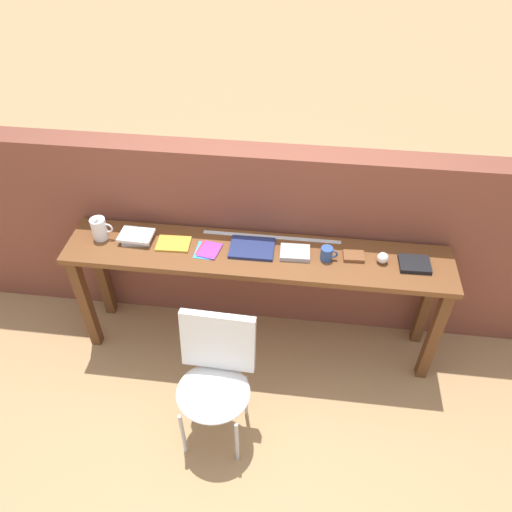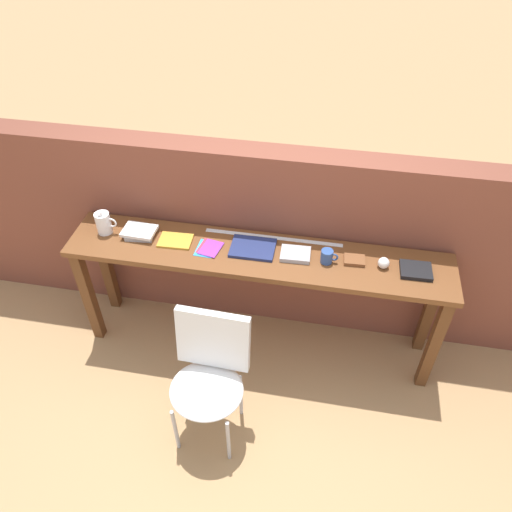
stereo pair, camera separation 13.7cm
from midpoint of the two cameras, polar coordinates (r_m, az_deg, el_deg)
The scene contains 15 objects.
ground_plane at distance 3.66m, azimuth 0.38°, elevation -13.21°, with size 40.00×40.00×0.00m, color tan.
brick_wall_back at distance 3.55m, azimuth 2.23°, elevation 1.91°, with size 6.00×0.20×1.43m, color brown.
sideboard at distance 3.29m, azimuth 1.35°, elevation -1.52°, with size 2.50×0.44×0.88m.
chair_white_moulded at distance 3.02m, azimuth -4.08°, elevation -13.21°, with size 0.46×0.47×0.89m.
pitcher_white at distance 3.44m, azimuth -15.93°, elevation 3.65°, with size 0.14×0.10×0.18m.
book_stack_leftmost at distance 3.38m, azimuth -12.00°, elevation 2.66°, with size 0.22×0.17×0.05m.
magazine_cycling at distance 3.31m, azimuth -8.02°, elevation 1.73°, with size 0.22×0.15×0.01m, color gold.
pamphlet_pile_colourful at distance 3.23m, azimuth -4.22°, elevation 0.90°, with size 0.17×0.18×0.01m.
book_open_centre at distance 3.21m, azimuth 0.85°, elevation 0.91°, with size 0.29×0.22×0.02m, color navy.
book_grey_hardcover at distance 3.18m, azimuth 5.76°, elevation 0.18°, with size 0.19×0.15×0.03m, color #9E9EA3.
mug at distance 3.14m, azimuth 9.38°, elevation -0.07°, with size 0.11×0.08×0.09m.
leather_journal_brown at distance 3.20m, azimuth 12.39°, elevation -0.48°, with size 0.13×0.10×0.02m, color brown.
sports_ball_small at distance 3.19m, azimuth 15.57°, elevation -0.79°, with size 0.07×0.07×0.07m, color silver.
book_repair_rightmost at distance 3.23m, azimuth 18.97°, elevation -1.59°, with size 0.19×0.16×0.03m, color black.
ruler_metal_back_edge at distance 3.31m, azimuth 3.17°, elevation 2.08°, with size 0.92×0.03×0.00m, color silver.
Camera 2 is at (0.42, -2.05, 3.00)m, focal length 35.00 mm.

